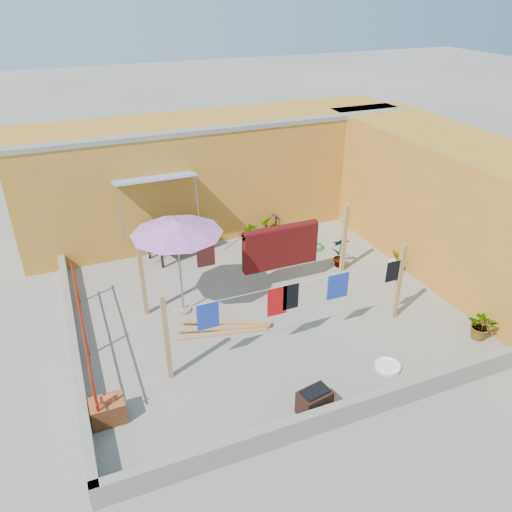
# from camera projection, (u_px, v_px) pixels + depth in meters

# --- Properties ---
(ground) EXTENTS (80.00, 80.00, 0.00)m
(ground) POSITION_uv_depth(u_px,v_px,m) (264.00, 308.00, 11.29)
(ground) COLOR #9E998E
(ground) RESTS_ON ground
(wall_back) EXTENTS (11.00, 3.27, 3.21)m
(wall_back) POSITION_uv_depth(u_px,v_px,m) (217.00, 173.00, 14.48)
(wall_back) COLOR #BE7B29
(wall_back) RESTS_ON ground
(wall_right) EXTENTS (2.40, 9.00, 3.20)m
(wall_right) POSITION_uv_depth(u_px,v_px,m) (459.00, 208.00, 12.25)
(wall_right) COLOR #BE7B29
(wall_right) RESTS_ON ground
(parapet_front) EXTENTS (8.30, 0.16, 0.44)m
(parapet_front) POSITION_uv_depth(u_px,v_px,m) (349.00, 411.00, 8.28)
(parapet_front) COLOR gray
(parapet_front) RESTS_ON ground
(parapet_left) EXTENTS (0.16, 7.30, 0.44)m
(parapet_left) POSITION_uv_depth(u_px,v_px,m) (74.00, 344.00, 9.82)
(parapet_left) COLOR gray
(parapet_left) RESTS_ON ground
(red_railing) EXTENTS (0.05, 4.20, 1.10)m
(red_railing) POSITION_uv_depth(u_px,v_px,m) (83.00, 326.00, 9.50)
(red_railing) COLOR #A22310
(red_railing) RESTS_ON ground
(clothesline_rig) EXTENTS (5.09, 2.35, 1.80)m
(clothesline_rig) POSITION_uv_depth(u_px,v_px,m) (279.00, 253.00, 11.48)
(clothesline_rig) COLOR tan
(clothesline_rig) RESTS_ON ground
(patio_umbrella) EXTENTS (2.00, 2.00, 2.31)m
(patio_umbrella) POSITION_uv_depth(u_px,v_px,m) (176.00, 227.00, 10.18)
(patio_umbrella) COLOR gray
(patio_umbrella) RESTS_ON ground
(outdoor_table) EXTENTS (1.80, 1.29, 0.76)m
(outdoor_table) POSITION_uv_depth(u_px,v_px,m) (177.00, 231.00, 13.17)
(outdoor_table) COLOR black
(outdoor_table) RESTS_ON ground
(brick_stack) EXTENTS (0.57, 0.42, 0.50)m
(brick_stack) POSITION_uv_depth(u_px,v_px,m) (108.00, 410.00, 8.30)
(brick_stack) COLOR #B55B29
(brick_stack) RESTS_ON ground
(lumber_pile) EXTENTS (2.01, 0.96, 0.12)m
(lumber_pile) POSITION_uv_depth(u_px,v_px,m) (224.00, 328.00, 10.54)
(lumber_pile) COLOR tan
(lumber_pile) RESTS_ON ground
(brazier) EXTENTS (0.60, 0.46, 0.49)m
(brazier) POSITION_uv_depth(u_px,v_px,m) (314.00, 402.00, 8.43)
(brazier) COLOR black
(brazier) RESTS_ON ground
(white_basin) EXTENTS (0.50, 0.50, 0.09)m
(white_basin) POSITION_uv_depth(u_px,v_px,m) (388.00, 366.00, 9.50)
(white_basin) COLOR white
(white_basin) RESTS_ON ground
(water_jug_a) EXTENTS (0.19, 0.19, 0.30)m
(water_jug_a) POSITION_uv_depth(u_px,v_px,m) (393.00, 267.00, 12.64)
(water_jug_a) COLOR white
(water_jug_a) RESTS_ON ground
(water_jug_b) EXTENTS (0.21, 0.21, 0.33)m
(water_jug_b) POSITION_uv_depth(u_px,v_px,m) (393.00, 265.00, 12.69)
(water_jug_b) COLOR white
(water_jug_b) RESTS_ON ground
(green_hose) EXTENTS (0.52, 0.52, 0.08)m
(green_hose) POSITION_uv_depth(u_px,v_px,m) (315.00, 246.00, 13.83)
(green_hose) COLOR #1B7B1C
(green_hose) RESTS_ON ground
(plant_back_a) EXTENTS (1.03, 1.02, 0.87)m
(plant_back_a) POSITION_uv_depth(u_px,v_px,m) (257.00, 233.00, 13.65)
(plant_back_a) COLOR #1C5217
(plant_back_a) RESTS_ON ground
(plant_back_b) EXTENTS (0.45, 0.45, 0.72)m
(plant_back_b) POSITION_uv_depth(u_px,v_px,m) (276.00, 225.00, 14.29)
(plant_back_b) COLOR #1C5217
(plant_back_b) RESTS_ON ground
(plant_right_a) EXTENTS (0.52, 0.42, 0.87)m
(plant_right_a) POSITION_uv_depth(u_px,v_px,m) (340.00, 252.00, 12.73)
(plant_right_a) COLOR #1C5217
(plant_right_a) RESTS_ON ground
(plant_right_b) EXTENTS (0.45, 0.47, 0.67)m
(plant_right_b) POSITION_uv_depth(u_px,v_px,m) (397.00, 261.00, 12.48)
(plant_right_b) COLOR #1C5217
(plant_right_b) RESTS_ON ground
(plant_right_c) EXTENTS (0.75, 0.76, 0.64)m
(plant_right_c) POSITION_uv_depth(u_px,v_px,m) (482.00, 325.00, 10.18)
(plant_right_c) COLOR #1C5217
(plant_right_c) RESTS_ON ground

